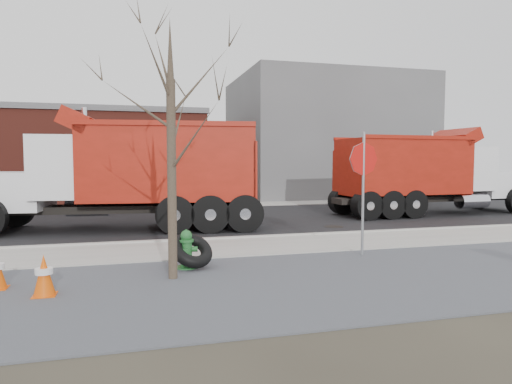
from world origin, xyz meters
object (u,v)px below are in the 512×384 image
object	(u,v)px
fire_hydrant	(186,251)
truck_tire	(192,250)
dump_truck_red_a	(426,171)
dump_truck_red_b	(130,171)
stop_sign	(363,173)

from	to	relation	value
fire_hydrant	truck_tire	distance (m)	0.12
dump_truck_red_a	dump_truck_red_b	xyz separation A→B (m)	(-12.65, -1.29, 0.14)
truck_tire	dump_truck_red_b	size ratio (longest dim) A/B	0.13
stop_sign	dump_truck_red_a	xyz separation A→B (m)	(7.02, 7.31, -0.18)
fire_hydrant	dump_truck_red_a	xyz separation A→B (m)	(11.44, 7.53, 1.51)
stop_sign	dump_truck_red_a	distance (m)	10.14
truck_tire	dump_truck_red_b	world-z (taller)	dump_truck_red_b
fire_hydrant	truck_tire	size ratio (longest dim) A/B	0.71
dump_truck_red_a	dump_truck_red_b	world-z (taller)	dump_truck_red_b
fire_hydrant	stop_sign	size ratio (longest dim) A/B	0.28
stop_sign	dump_truck_red_b	bearing A→B (deg)	144.48
fire_hydrant	stop_sign	distance (m)	4.73
truck_tire	stop_sign	size ratio (longest dim) A/B	0.40
dump_truck_red_b	truck_tire	bearing A→B (deg)	108.54
dump_truck_red_a	dump_truck_red_b	size ratio (longest dim) A/B	0.96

